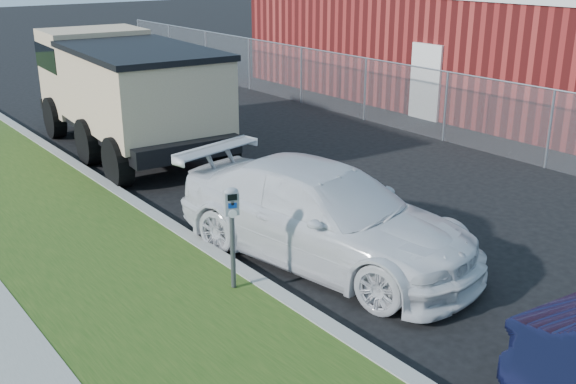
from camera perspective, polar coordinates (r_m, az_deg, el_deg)
ground at (r=11.40m, az=8.70°, el=-4.65°), size 120.00×120.00×0.00m
streetside at (r=10.41m, az=-22.36°, el=-8.04°), size 6.12×50.00×0.15m
chainlink_fence at (r=19.90m, az=6.58°, el=9.66°), size 0.06×30.06×30.00m
brick_building at (r=24.88m, az=15.34°, el=13.08°), size 9.20×14.20×4.17m
parking_meter at (r=9.28m, az=-4.78°, el=-2.05°), size 0.24×0.20×1.50m
white_wagon at (r=10.64m, az=2.97°, el=-1.86°), size 3.17×5.52×1.51m
dump_truck at (r=17.19m, az=-13.75°, el=8.65°), size 3.26×7.20×2.75m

